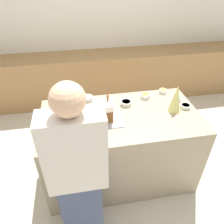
{
  "coord_description": "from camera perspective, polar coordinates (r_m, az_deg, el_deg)",
  "views": [
    {
      "loc": [
        -0.43,
        -1.87,
        2.37
      ],
      "look_at": [
        -0.1,
        0.0,
        1.01
      ],
      "focal_mm": 35.0,
      "sensor_mm": 36.0,
      "label": 1
    }
  ],
  "objects": [
    {
      "name": "decorative_tree",
      "position": [
        2.47,
        16.39,
        3.42
      ],
      "size": [
        0.13,
        0.13,
        0.33
      ],
      "color": "#DBD675",
      "rests_on": "kitchen_island"
    },
    {
      "name": "candy_bowl_center_rear",
      "position": [
        2.65,
        -6.39,
        3.62
      ],
      "size": [
        0.13,
        0.13,
        0.05
      ],
      "color": "silver",
      "rests_on": "kitchen_island"
    },
    {
      "name": "candy_bowl_far_left",
      "position": [
        2.73,
        16.62,
        3.31
      ],
      "size": [
        0.09,
        0.09,
        0.05
      ],
      "color": "silver",
      "rests_on": "kitchen_island"
    },
    {
      "name": "candy_bowl_beside_tree",
      "position": [
        2.86,
        13.17,
        5.37
      ],
      "size": [
        0.09,
        0.09,
        0.05
      ],
      "color": "white",
      "rests_on": "kitchen_island"
    },
    {
      "name": "person",
      "position": [
        1.87,
        -8.8,
        -16.33
      ],
      "size": [
        0.47,
        0.58,
        1.78
      ],
      "color": "#424C6B",
      "rests_on": "ground_plane"
    },
    {
      "name": "candy_bowl_front_corner",
      "position": [
        2.71,
        8.72,
        4.29
      ],
      "size": [
        0.12,
        0.12,
        0.05
      ],
      "color": "white",
      "rests_on": "kitchen_island"
    },
    {
      "name": "wall_back",
      "position": [
        4.3,
        -4.37,
        21.08
      ],
      "size": [
        8.0,
        0.05,
        2.6
      ],
      "color": "white",
      "rests_on": "ground_plane"
    },
    {
      "name": "candy_bowl_near_tray_left",
      "position": [
        2.64,
        18.63,
        1.47
      ],
      "size": [
        0.11,
        0.11,
        0.04
      ],
      "color": "silver",
      "rests_on": "kitchen_island"
    },
    {
      "name": "gingerbread_house",
      "position": [
        2.26,
        -2.21,
        0.32
      ],
      "size": [
        0.2,
        0.17,
        0.28
      ],
      "color": "brown",
      "rests_on": "baking_tray"
    },
    {
      "name": "baking_tray",
      "position": [
        2.33,
        -2.16,
        -1.96
      ],
      "size": [
        0.39,
        0.33,
        0.01
      ],
      "color": "#9E9EA8",
      "rests_on": "kitchen_island"
    },
    {
      "name": "ground_plane",
      "position": [
        3.05,
        1.85,
        -15.43
      ],
      "size": [
        12.0,
        12.0,
        0.0
      ],
      "primitive_type": "plane",
      "color": "beige"
    },
    {
      "name": "back_cabinet_block",
      "position": [
        4.3,
        -3.36,
        9.1
      ],
      "size": [
        6.0,
        0.6,
        0.92
      ],
      "color": "#9E7547",
      "rests_on": "ground_plane"
    },
    {
      "name": "kitchen_island",
      "position": [
        2.7,
        2.04,
        -9.07
      ],
      "size": [
        1.75,
        0.93,
        0.95
      ],
      "color": "gray",
      "rests_on": "ground_plane"
    },
    {
      "name": "candy_bowl_behind_tray",
      "position": [
        2.5,
        -14.7,
        0.23
      ],
      "size": [
        0.14,
        0.14,
        0.04
      ],
      "color": "white",
      "rests_on": "kitchen_island"
    },
    {
      "name": "candy_bowl_near_tray_right",
      "position": [
        2.55,
        3.69,
        2.4
      ],
      "size": [
        0.13,
        0.13,
        0.05
      ],
      "color": "silver",
      "rests_on": "kitchen_island"
    }
  ]
}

